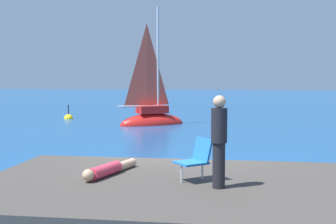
% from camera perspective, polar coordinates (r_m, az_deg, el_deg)
% --- Properties ---
extents(ground_plane, '(160.00, 160.00, 0.00)m').
position_cam_1_polar(ground_plane, '(11.83, 0.66, -7.75)').
color(ground_plane, navy).
extents(shore_ledge, '(7.36, 4.70, 0.58)m').
position_cam_1_polar(shore_ledge, '(8.36, 0.86, -10.90)').
color(shore_ledge, '#423D38').
rests_on(shore_ledge, ground).
extents(boulder_seaward, '(1.45, 1.39, 0.78)m').
position_cam_1_polar(boulder_seaward, '(10.79, -0.87, -8.95)').
color(boulder_seaward, '#433530').
rests_on(boulder_seaward, ground).
extents(boulder_inland, '(0.68, 0.83, 0.53)m').
position_cam_1_polar(boulder_inland, '(10.73, 2.75, -9.03)').
color(boulder_inland, '#3E3937').
rests_on(boulder_inland, ground).
extents(sailboat_near, '(3.68, 2.94, 6.81)m').
position_cam_1_polar(sailboat_near, '(23.42, -2.10, -0.76)').
color(sailboat_near, red).
rests_on(sailboat_near, ground).
extents(person_sunbather, '(0.69, 1.71, 0.25)m').
position_cam_1_polar(person_sunbather, '(8.88, -7.68, -7.34)').
color(person_sunbather, '#DB384C').
rests_on(person_sunbather, shore_ledge).
extents(person_standing, '(0.28, 0.28, 1.62)m').
position_cam_1_polar(person_standing, '(7.72, 6.59, -3.46)').
color(person_standing, black).
rests_on(person_standing, shore_ledge).
extents(beach_chair, '(0.76, 0.75, 0.80)m').
position_cam_1_polar(beach_chair, '(8.31, 3.65, -5.83)').
color(beach_chair, blue).
rests_on(beach_chair, shore_ledge).
extents(marker_buoy, '(0.56, 0.56, 1.13)m').
position_cam_1_polar(marker_buoy, '(27.53, -12.69, -0.84)').
color(marker_buoy, yellow).
rests_on(marker_buoy, ground).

